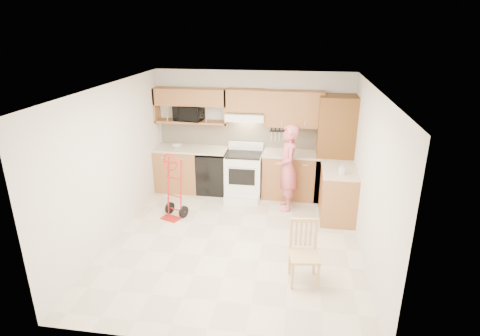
% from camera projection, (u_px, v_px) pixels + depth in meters
% --- Properties ---
extents(floor, '(4.00, 4.50, 0.02)m').
position_uv_depth(floor, '(235.00, 242.00, 6.45)').
color(floor, beige).
rests_on(floor, ground).
extents(ceiling, '(4.00, 4.50, 0.02)m').
position_uv_depth(ceiling, '(235.00, 87.00, 5.57)').
color(ceiling, white).
rests_on(ceiling, ground).
extents(wall_back, '(4.00, 0.02, 2.50)m').
position_uv_depth(wall_back, '(253.00, 132.00, 8.10)').
color(wall_back, silver).
rests_on(wall_back, ground).
extents(wall_front, '(4.00, 0.02, 2.50)m').
position_uv_depth(wall_front, '(198.00, 249.00, 3.91)').
color(wall_front, silver).
rests_on(wall_front, ground).
extents(wall_left, '(0.02, 4.50, 2.50)m').
position_uv_depth(wall_left, '(112.00, 163.00, 6.29)').
color(wall_left, silver).
rests_on(wall_left, ground).
extents(wall_right, '(0.02, 4.50, 2.50)m').
position_uv_depth(wall_right, '(371.00, 177.00, 5.72)').
color(wall_right, silver).
rests_on(wall_right, ground).
extents(backsplash, '(3.92, 0.03, 0.55)m').
position_uv_depth(backsplash, '(253.00, 135.00, 8.10)').
color(backsplash, beige).
rests_on(backsplash, wall_back).
extents(lower_cab_left, '(0.90, 0.60, 0.90)m').
position_uv_depth(lower_cab_left, '(178.00, 169.00, 8.31)').
color(lower_cab_left, olive).
rests_on(lower_cab_left, ground).
extents(dishwasher, '(0.60, 0.60, 0.85)m').
position_uv_depth(dishwasher, '(213.00, 172.00, 8.21)').
color(dishwasher, black).
rests_on(dishwasher, ground).
extents(lower_cab_right, '(1.14, 0.60, 0.90)m').
position_uv_depth(lower_cab_right, '(291.00, 176.00, 7.98)').
color(lower_cab_right, olive).
rests_on(lower_cab_right, ground).
extents(countertop_left, '(1.50, 0.63, 0.04)m').
position_uv_depth(countertop_left, '(191.00, 149.00, 8.11)').
color(countertop_left, beige).
rests_on(countertop_left, lower_cab_left).
extents(countertop_right, '(1.14, 0.63, 0.04)m').
position_uv_depth(countertop_right, '(292.00, 154.00, 7.81)').
color(countertop_right, beige).
rests_on(countertop_right, lower_cab_right).
extents(cab_return_right, '(0.60, 1.00, 0.90)m').
position_uv_depth(cab_return_right, '(338.00, 194.00, 7.11)').
color(cab_return_right, olive).
rests_on(cab_return_right, ground).
extents(countertop_return, '(0.63, 1.00, 0.04)m').
position_uv_depth(countertop_return, '(340.00, 170.00, 6.95)').
color(countertop_return, beige).
rests_on(countertop_return, cab_return_right).
extents(pantry_tall, '(0.70, 0.60, 2.10)m').
position_uv_depth(pantry_tall, '(334.00, 149.00, 7.65)').
color(pantry_tall, brown).
rests_on(pantry_tall, ground).
extents(upper_cab_left, '(1.50, 0.33, 0.34)m').
position_uv_depth(upper_cab_left, '(190.00, 97.00, 7.86)').
color(upper_cab_left, olive).
rests_on(upper_cab_left, wall_back).
extents(upper_shelf_mw, '(1.50, 0.33, 0.04)m').
position_uv_depth(upper_shelf_mw, '(192.00, 121.00, 8.04)').
color(upper_shelf_mw, olive).
rests_on(upper_shelf_mw, wall_back).
extents(upper_cab_center, '(0.76, 0.33, 0.44)m').
position_uv_depth(upper_cab_center, '(246.00, 100.00, 7.72)').
color(upper_cab_center, olive).
rests_on(upper_cab_center, wall_back).
extents(upper_cab_right, '(1.14, 0.33, 0.70)m').
position_uv_depth(upper_cab_right, '(294.00, 109.00, 7.63)').
color(upper_cab_right, olive).
rests_on(upper_cab_right, wall_back).
extents(range_hood, '(0.76, 0.46, 0.14)m').
position_uv_depth(range_hood, '(246.00, 116.00, 7.76)').
color(range_hood, white).
rests_on(range_hood, wall_back).
extents(knife_strip, '(0.40, 0.05, 0.29)m').
position_uv_depth(knife_strip, '(279.00, 134.00, 7.98)').
color(knife_strip, black).
rests_on(knife_strip, backsplash).
extents(microwave, '(0.62, 0.46, 0.32)m').
position_uv_depth(microwave, '(189.00, 113.00, 7.99)').
color(microwave, black).
rests_on(microwave, upper_shelf_mw).
extents(range, '(0.72, 0.95, 1.06)m').
position_uv_depth(range, '(244.00, 172.00, 7.93)').
color(range, white).
rests_on(range, ground).
extents(person, '(0.49, 0.66, 1.65)m').
position_uv_depth(person, '(288.00, 168.00, 7.30)').
color(person, '#C65461').
rests_on(person, ground).
extents(hand_truck, '(0.56, 0.54, 1.11)m').
position_uv_depth(hand_truck, '(172.00, 189.00, 7.04)').
color(hand_truck, '#B11C1A').
rests_on(hand_truck, ground).
extents(dining_chair, '(0.45, 0.48, 0.88)m').
position_uv_depth(dining_chair, '(304.00, 254.00, 5.29)').
color(dining_chair, '#E1BD71').
rests_on(dining_chair, ground).
extents(soap_bottle, '(0.09, 0.09, 0.17)m').
position_uv_depth(soap_bottle, '(342.00, 169.00, 6.67)').
color(soap_bottle, white).
rests_on(soap_bottle, countertop_return).
extents(bowl, '(0.25, 0.25, 0.05)m').
position_uv_depth(bowl, '(177.00, 146.00, 8.13)').
color(bowl, white).
rests_on(bowl, countertop_left).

